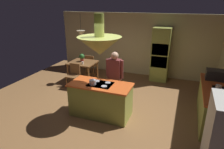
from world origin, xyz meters
name	(u,v)px	position (x,y,z in m)	size (l,w,h in m)	color
ground	(104,111)	(0.00, 0.00, 0.00)	(8.16, 8.16, 0.00)	olive
wall_back	(136,45)	(0.00, 3.45, 1.27)	(6.80, 0.10, 2.55)	beige
kitchen_island	(101,99)	(0.00, -0.20, 0.47)	(1.67, 0.80, 0.95)	#939E42
counter_run_right	(213,104)	(2.84, 0.60, 0.47)	(0.73, 2.18, 0.93)	#939E42
oven_tower	(160,55)	(1.10, 3.04, 1.04)	(0.66, 0.62, 2.07)	#939E42
dining_table	(83,65)	(-1.70, 1.90, 0.66)	(1.01, 0.91, 0.76)	brown
person_at_island	(115,76)	(0.15, 0.47, 0.95)	(0.53, 0.22, 1.65)	tan
range_hood	(100,45)	(0.00, -0.20, 1.98)	(1.10, 1.10, 1.00)	#939E42
pendant_light_over_table	(81,33)	(-1.70, 1.90, 1.86)	(0.32, 0.32, 0.82)	beige
chair_facing_island	(74,74)	(-1.70, 1.22, 0.50)	(0.40, 0.40, 0.87)	brown
chair_by_back_wall	(91,64)	(-1.70, 2.58, 0.50)	(0.40, 0.40, 0.87)	brown
potted_plant_on_table	(82,57)	(-1.77, 1.99, 0.93)	(0.20, 0.20, 0.30)	#99382D
cup_on_table	(83,63)	(-1.57, 1.67, 0.81)	(0.07, 0.07, 0.09)	white
canister_flour	(219,93)	(2.84, 0.07, 1.03)	(0.14, 0.14, 0.21)	silver
canister_sugar	(219,90)	(2.84, 0.25, 1.03)	(0.11, 0.11, 0.22)	silver
canister_tea	(218,88)	(2.84, 0.43, 1.01)	(0.10, 0.10, 0.16)	silver
microwave_on_counter	(215,75)	(2.84, 1.24, 1.07)	(0.46, 0.36, 0.28)	#232326
cooking_pot_on_cooktop	(93,82)	(-0.16, -0.33, 1.01)	(0.18, 0.18, 0.12)	#B2B2B7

